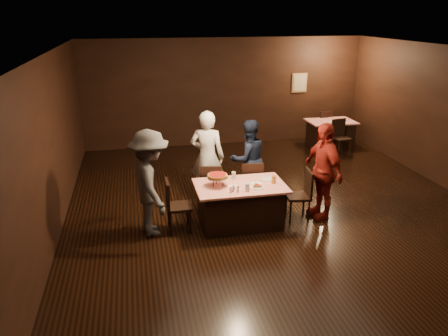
# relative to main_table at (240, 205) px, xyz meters

# --- Properties ---
(room) EXTENTS (10.00, 10.04, 3.02)m
(room) POSITION_rel_main_table_xyz_m (0.84, 0.17, 1.75)
(room) COLOR black
(room) RESTS_ON ground
(main_table) EXTENTS (1.60, 1.00, 0.77)m
(main_table) POSITION_rel_main_table_xyz_m (0.00, 0.00, 0.00)
(main_table) COLOR red
(main_table) RESTS_ON ground
(back_table) EXTENTS (1.30, 0.90, 0.77)m
(back_table) POSITION_rel_main_table_xyz_m (3.65, 4.13, 0.00)
(back_table) COLOR red
(back_table) RESTS_ON ground
(chair_far_left) EXTENTS (0.48, 0.48, 0.95)m
(chair_far_left) POSITION_rel_main_table_xyz_m (-0.40, 0.75, 0.09)
(chair_far_left) COLOR black
(chair_far_left) RESTS_ON ground
(chair_far_right) EXTENTS (0.46, 0.46, 0.95)m
(chair_far_right) POSITION_rel_main_table_xyz_m (0.40, 0.75, 0.09)
(chair_far_right) COLOR black
(chair_far_right) RESTS_ON ground
(chair_end_left) EXTENTS (0.42, 0.42, 0.95)m
(chair_end_left) POSITION_rel_main_table_xyz_m (-1.10, -0.00, 0.09)
(chair_end_left) COLOR black
(chair_end_left) RESTS_ON ground
(chair_end_right) EXTENTS (0.46, 0.46, 0.95)m
(chair_end_right) POSITION_rel_main_table_xyz_m (1.10, -0.00, 0.09)
(chair_end_right) COLOR black
(chair_end_right) RESTS_ON ground
(chair_back_near) EXTENTS (0.48, 0.48, 0.95)m
(chair_back_near) POSITION_rel_main_table_xyz_m (3.65, 3.43, 0.09)
(chair_back_near) COLOR black
(chair_back_near) RESTS_ON ground
(chair_back_far) EXTENTS (0.50, 0.50, 0.95)m
(chair_back_far) POSITION_rel_main_table_xyz_m (3.65, 4.73, 0.09)
(chair_back_far) COLOR black
(chair_back_far) RESTS_ON ground
(diner_white_jacket) EXTENTS (0.80, 0.67, 1.88)m
(diner_white_jacket) POSITION_rel_main_table_xyz_m (-0.39, 1.17, 0.55)
(diner_white_jacket) COLOR silver
(diner_white_jacket) RESTS_ON ground
(diner_navy_hoodie) EXTENTS (0.91, 0.77, 1.64)m
(diner_navy_hoodie) POSITION_rel_main_table_xyz_m (0.47, 1.22, 0.44)
(diner_navy_hoodie) COLOR #151D32
(diner_navy_hoodie) RESTS_ON ground
(diner_grey_knit) EXTENTS (0.90, 1.31, 1.85)m
(diner_grey_knit) POSITION_rel_main_table_xyz_m (-1.57, 0.01, 0.54)
(diner_grey_knit) COLOR #4C4D50
(diner_grey_knit) RESTS_ON ground
(diner_red_shirt) EXTENTS (0.62, 1.12, 1.81)m
(diner_red_shirt) POSITION_rel_main_table_xyz_m (1.57, 0.02, 0.52)
(diner_red_shirt) COLOR maroon
(diner_red_shirt) RESTS_ON ground
(pizza_stand) EXTENTS (0.38, 0.38, 0.22)m
(pizza_stand) POSITION_rel_main_table_xyz_m (-0.40, 0.05, 0.57)
(pizza_stand) COLOR black
(pizza_stand) RESTS_ON main_table
(plate_with_slice) EXTENTS (0.25, 0.25, 0.06)m
(plate_with_slice) POSITION_rel_main_table_xyz_m (0.25, -0.18, 0.41)
(plate_with_slice) COLOR white
(plate_with_slice) RESTS_ON main_table
(plate_empty) EXTENTS (0.25, 0.25, 0.01)m
(plate_empty) POSITION_rel_main_table_xyz_m (0.55, 0.15, 0.39)
(plate_empty) COLOR white
(plate_empty) RESTS_ON main_table
(glass_front_left) EXTENTS (0.08, 0.08, 0.14)m
(glass_front_left) POSITION_rel_main_table_xyz_m (0.05, -0.30, 0.46)
(glass_front_left) COLOR silver
(glass_front_left) RESTS_ON main_table
(glass_amber) EXTENTS (0.08, 0.08, 0.14)m
(glass_amber) POSITION_rel_main_table_xyz_m (0.60, -0.05, 0.46)
(glass_amber) COLOR #BF7F26
(glass_amber) RESTS_ON main_table
(glass_back) EXTENTS (0.08, 0.08, 0.14)m
(glass_back) POSITION_rel_main_table_xyz_m (-0.05, 0.30, 0.46)
(glass_back) COLOR silver
(glass_back) RESTS_ON main_table
(condiments) EXTENTS (0.17, 0.10, 0.09)m
(condiments) POSITION_rel_main_table_xyz_m (-0.18, -0.28, 0.43)
(condiments) COLOR silver
(condiments) RESTS_ON main_table
(napkin_center) EXTENTS (0.19, 0.19, 0.01)m
(napkin_center) POSITION_rel_main_table_xyz_m (0.30, -0.00, 0.39)
(napkin_center) COLOR white
(napkin_center) RESTS_ON main_table
(napkin_left) EXTENTS (0.21, 0.21, 0.01)m
(napkin_left) POSITION_rel_main_table_xyz_m (-0.15, -0.05, 0.39)
(napkin_left) COLOR white
(napkin_left) RESTS_ON main_table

